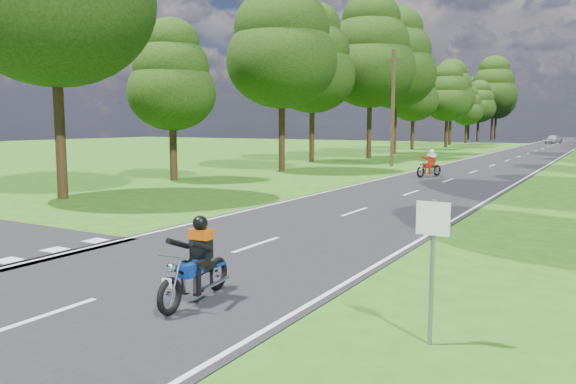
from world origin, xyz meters
The scene contains 9 objects.
ground centered at (0.00, 0.00, 0.00)m, with size 160.00×160.00×0.00m, color #295713.
main_road centered at (0.00, 50.00, 0.01)m, with size 7.00×140.00×0.02m, color black.
road_markings centered at (-0.14, 48.13, 0.02)m, with size 7.40×140.00×0.01m.
treeline centered at (1.43, 60.06, 8.25)m, with size 40.00×115.35×14.78m.
telegraph_pole centered at (-6.00, 28.00, 4.07)m, with size 1.20×0.26×8.00m.
road_sign centered at (5.50, -2.01, 1.34)m, with size 0.45×0.07×2.00m.
rider_near_blue centered at (1.57, -2.22, 0.74)m, with size 0.58×1.73×1.44m, color #0D3196, non-canonical shape.
rider_far_red centered at (-1.43, 21.46, 0.79)m, with size 0.61×1.84×1.53m, color #AC1B0D, non-canonical shape.
distant_car centered at (-0.66, 81.24, 0.65)m, with size 1.50×3.72×1.27m, color silver.
Camera 1 is at (7.56, -9.32, 3.01)m, focal length 35.00 mm.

